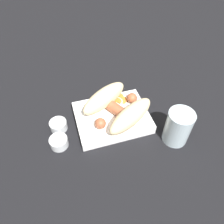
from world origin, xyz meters
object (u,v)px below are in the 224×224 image
at_px(food_tray, 112,118).
at_px(bread_roll, 117,106).
at_px(condiment_cup_near, 59,126).
at_px(condiment_cup_far, 59,142).
at_px(sausage, 117,110).
at_px(drink_glass, 178,127).

height_order(food_tray, bread_roll, bread_roll).
bearing_deg(condiment_cup_near, food_tray, 173.63).
distance_m(bread_roll, condiment_cup_near, 0.19).
bearing_deg(bread_roll, food_tray, -4.00).
bearing_deg(food_tray, condiment_cup_far, 14.19).
distance_m(sausage, condiment_cup_near, 0.18).
bearing_deg(bread_roll, drink_glass, 140.65).
xyz_separation_m(condiment_cup_far, drink_glass, (-0.33, 0.07, 0.04)).
distance_m(condiment_cup_far, drink_glass, 0.34).
distance_m(bread_roll, sausage, 0.01).
bearing_deg(condiment_cup_far, drink_glass, 167.32).
bearing_deg(drink_glass, condiment_cup_near, -22.87).
bearing_deg(bread_roll, sausage, 78.50).
distance_m(food_tray, sausage, 0.04).
height_order(condiment_cup_near, condiment_cup_far, same).
bearing_deg(food_tray, sausage, 170.45).
height_order(food_tray, drink_glass, drink_glass).
height_order(food_tray, condiment_cup_far, food_tray).
bearing_deg(condiment_cup_near, condiment_cup_far, 83.63).
relative_size(food_tray, drink_glass, 2.05).
xyz_separation_m(food_tray, condiment_cup_far, (0.17, 0.04, -0.00)).
bearing_deg(condiment_cup_near, drink_glass, 157.13).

